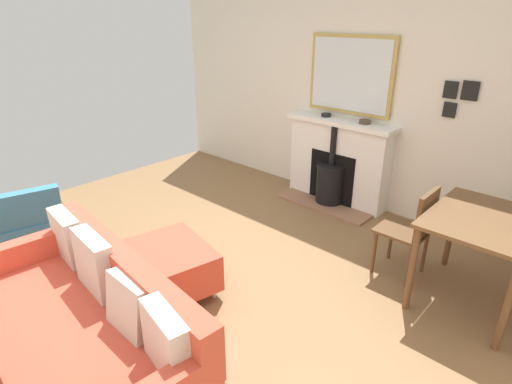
{
  "coord_description": "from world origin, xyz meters",
  "views": [
    {
      "loc": [
        1.55,
        2.49,
        2.13
      ],
      "look_at": [
        -0.65,
        0.45,
        0.83
      ],
      "focal_mm": 28.83,
      "sensor_mm": 36.0,
      "label": 1
    }
  ],
  "objects_px": {
    "mantel_bowl_near": "(326,115)",
    "dining_table": "(483,231)",
    "armchair_accent": "(24,218)",
    "ottoman": "(168,266)",
    "mantel_bowl_far": "(365,122)",
    "dining_chair_near_fireplace": "(413,226)",
    "sofa": "(86,330)",
    "fireplace": "(337,166)"
  },
  "relations": [
    {
      "from": "dining_chair_near_fireplace",
      "to": "armchair_accent",
      "type": "bearing_deg",
      "value": -51.63
    },
    {
      "from": "armchair_accent",
      "to": "dining_table",
      "type": "relative_size",
      "value": 0.84
    },
    {
      "from": "ottoman",
      "to": "dining_chair_near_fireplace",
      "type": "xyz_separation_m",
      "value": [
        -1.54,
        1.35,
        0.25
      ]
    },
    {
      "from": "dining_table",
      "to": "dining_chair_near_fireplace",
      "type": "bearing_deg",
      "value": -89.96
    },
    {
      "from": "fireplace",
      "to": "ottoman",
      "type": "relative_size",
      "value": 1.59
    },
    {
      "from": "armchair_accent",
      "to": "dining_chair_near_fireplace",
      "type": "bearing_deg",
      "value": 128.37
    },
    {
      "from": "armchair_accent",
      "to": "dining_chair_near_fireplace",
      "type": "height_order",
      "value": "dining_chair_near_fireplace"
    },
    {
      "from": "mantel_bowl_near",
      "to": "dining_chair_near_fireplace",
      "type": "relative_size",
      "value": 0.14
    },
    {
      "from": "sofa",
      "to": "dining_table",
      "type": "distance_m",
      "value": 2.85
    },
    {
      "from": "ottoman",
      "to": "dining_chair_near_fireplace",
      "type": "distance_m",
      "value": 2.06
    },
    {
      "from": "mantel_bowl_far",
      "to": "ottoman",
      "type": "xyz_separation_m",
      "value": [
        2.51,
        -0.29,
        -0.79
      ]
    },
    {
      "from": "mantel_bowl_far",
      "to": "ottoman",
      "type": "height_order",
      "value": "mantel_bowl_far"
    },
    {
      "from": "mantel_bowl_far",
      "to": "sofa",
      "type": "bearing_deg",
      "value": 0.95
    },
    {
      "from": "fireplace",
      "to": "armchair_accent",
      "type": "bearing_deg",
      "value": -23.74
    },
    {
      "from": "ottoman",
      "to": "armchair_accent",
      "type": "relative_size",
      "value": 1.06
    },
    {
      "from": "fireplace",
      "to": "mantel_bowl_far",
      "type": "distance_m",
      "value": 0.64
    },
    {
      "from": "mantel_bowl_far",
      "to": "armchair_accent",
      "type": "bearing_deg",
      "value": -27.78
    },
    {
      "from": "ottoman",
      "to": "armchair_accent",
      "type": "xyz_separation_m",
      "value": [
        0.59,
        -1.34,
        0.2
      ]
    },
    {
      "from": "fireplace",
      "to": "armchair_accent",
      "type": "relative_size",
      "value": 1.69
    },
    {
      "from": "mantel_bowl_far",
      "to": "ottoman",
      "type": "relative_size",
      "value": 0.16
    },
    {
      "from": "mantel_bowl_near",
      "to": "sofa",
      "type": "relative_size",
      "value": 0.06
    },
    {
      "from": "mantel_bowl_far",
      "to": "mantel_bowl_near",
      "type": "bearing_deg",
      "value": -90.0
    },
    {
      "from": "sofa",
      "to": "mantel_bowl_far",
      "type": "bearing_deg",
      "value": -179.05
    },
    {
      "from": "mantel_bowl_far",
      "to": "armchair_accent",
      "type": "distance_m",
      "value": 3.55
    },
    {
      "from": "sofa",
      "to": "dining_chair_near_fireplace",
      "type": "bearing_deg",
      "value": 157.38
    },
    {
      "from": "fireplace",
      "to": "dining_table",
      "type": "relative_size",
      "value": 1.42
    },
    {
      "from": "mantel_bowl_near",
      "to": "mantel_bowl_far",
      "type": "height_order",
      "value": "mantel_bowl_far"
    },
    {
      "from": "mantel_bowl_far",
      "to": "sofa",
      "type": "height_order",
      "value": "mantel_bowl_far"
    },
    {
      "from": "mantel_bowl_far",
      "to": "armchair_accent",
      "type": "xyz_separation_m",
      "value": [
        3.09,
        -1.63,
        -0.59
      ]
    },
    {
      "from": "fireplace",
      "to": "sofa",
      "type": "height_order",
      "value": "fireplace"
    },
    {
      "from": "mantel_bowl_near",
      "to": "dining_table",
      "type": "distance_m",
      "value": 2.32
    },
    {
      "from": "ottoman",
      "to": "sofa",
      "type": "bearing_deg",
      "value": 22.09
    },
    {
      "from": "armchair_accent",
      "to": "sofa",
      "type": "bearing_deg",
      "value": 80.77
    },
    {
      "from": "mantel_bowl_near",
      "to": "dining_table",
      "type": "bearing_deg",
      "value": 64.99
    },
    {
      "from": "sofa",
      "to": "dining_chair_near_fireplace",
      "type": "xyz_separation_m",
      "value": [
        -2.4,
        1.0,
        0.13
      ]
    },
    {
      "from": "mantel_bowl_far",
      "to": "dining_chair_near_fireplace",
      "type": "relative_size",
      "value": 0.16
    },
    {
      "from": "ottoman",
      "to": "dining_table",
      "type": "bearing_deg",
      "value": 129.65
    },
    {
      "from": "armchair_accent",
      "to": "dining_table",
      "type": "xyz_separation_m",
      "value": [
        -2.13,
        3.2,
        0.2
      ]
    },
    {
      "from": "mantel_bowl_far",
      "to": "armchair_accent",
      "type": "relative_size",
      "value": 0.17
    },
    {
      "from": "ottoman",
      "to": "dining_table",
      "type": "height_order",
      "value": "dining_table"
    },
    {
      "from": "mantel_bowl_near",
      "to": "ottoman",
      "type": "distance_m",
      "value": 2.64
    },
    {
      "from": "mantel_bowl_far",
      "to": "dining_table",
      "type": "relative_size",
      "value": 0.14
    }
  ]
}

